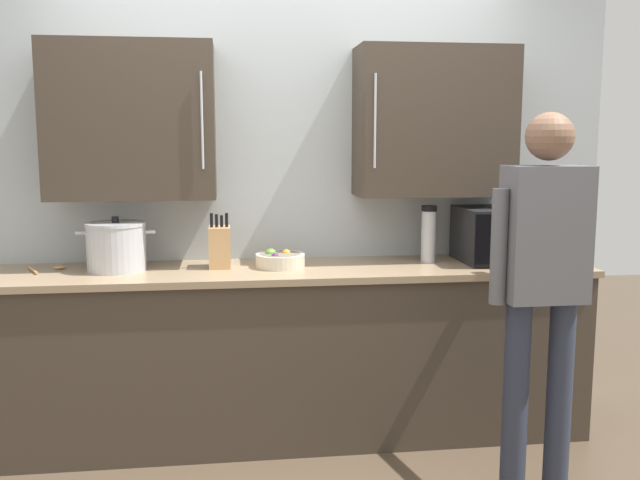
% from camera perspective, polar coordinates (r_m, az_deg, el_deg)
% --- Properties ---
extents(back_wall_tiled, '(3.66, 0.44, 2.65)m').
position_cam_1_polar(back_wall_tiled, '(3.85, -2.88, 6.08)').
color(back_wall_tiled, '#B2BCC1').
rests_on(back_wall_tiled, ground_plane).
extents(counter_unit, '(3.14, 0.62, 0.92)m').
position_cam_1_polar(counter_unit, '(3.73, -2.41, -9.23)').
color(counter_unit, '#3D3328').
rests_on(counter_unit, ground_plane).
extents(microwave_oven, '(0.52, 0.44, 0.30)m').
position_cam_1_polar(microwave_oven, '(3.91, 14.86, 0.43)').
color(microwave_oven, black).
rests_on(microwave_oven, counter_unit).
extents(knife_block, '(0.11, 0.15, 0.29)m').
position_cam_1_polar(knife_block, '(3.65, -8.22, -0.54)').
color(knife_block, tan).
rests_on(knife_block, counter_unit).
extents(fruit_bowl, '(0.26, 0.26, 0.10)m').
position_cam_1_polar(fruit_bowl, '(3.64, -3.29, -1.59)').
color(fruit_bowl, beige).
rests_on(fruit_bowl, counter_unit).
extents(stock_pot, '(0.39, 0.30, 0.28)m').
position_cam_1_polar(stock_pot, '(3.68, -16.34, -0.51)').
color(stock_pot, '#B7BABF').
rests_on(stock_pot, counter_unit).
extents(wooden_spoon, '(0.21, 0.19, 0.02)m').
position_cam_1_polar(wooden_spoon, '(3.81, -21.44, -2.19)').
color(wooden_spoon, tan).
rests_on(wooden_spoon, counter_unit).
extents(thermos_flask, '(0.08, 0.08, 0.31)m').
position_cam_1_polar(thermos_flask, '(3.80, 8.88, 0.51)').
color(thermos_flask, '#B7BABF').
rests_on(thermos_flask, counter_unit).
extents(person_figure, '(0.46, 0.63, 1.69)m').
position_cam_1_polar(person_figure, '(3.10, 17.75, -2.63)').
color(person_figure, '#282D3D').
rests_on(person_figure, ground_plane).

